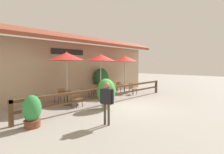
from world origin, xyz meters
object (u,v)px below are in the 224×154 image
Objects in this scene: dining_table_far at (124,86)px; chair_far_wallside at (118,87)px; patio_umbrella_far at (125,59)px; dining_table_middle at (101,90)px; chair_near_streetside at (76,98)px; chair_far_streetside at (132,88)px; chair_middle_wallside at (93,90)px; dining_table_near at (67,94)px; potted_plant_broad_leaf at (106,92)px; pedestrian at (107,98)px; chair_near_wallside at (60,95)px; potted_plant_corner_fern at (32,111)px; chair_middle_streetside at (109,93)px; potted_plant_tall_tropical at (101,79)px; patio_umbrella_middle at (101,58)px; patio_umbrella_near at (67,57)px.

chair_far_wallside reaches higher than dining_table_far.
dining_table_middle is at bearing -176.88° from patio_umbrella_far.
chair_near_streetside is 5.05m from chair_far_streetside.
chair_middle_wallside is 0.29× the size of patio_umbrella_far.
dining_table_near and dining_table_middle have the same top height.
potted_plant_broad_leaf is 2.44m from pedestrian.
patio_umbrella_far is at bearing 178.06° from chair_middle_wallside.
chair_near_wallside and chair_far_wallside have the same top height.
potted_plant_corner_fern reaches higher than chair_near_streetside.
chair_far_wallside is at bearing 16.51° from chair_middle_streetside.
potted_plant_tall_tropical reaches higher than potted_plant_corner_fern.
pedestrian is at bearing -101.75° from dining_table_near.
chair_far_streetside is (2.71, 0.22, 0.00)m from chair_middle_streetside.
potted_plant_tall_tropical reaches higher than pedestrian.
potted_plant_broad_leaf is 4.05m from potted_plant_tall_tropical.
patio_umbrella_middle reaches higher than potted_plant_corner_fern.
chair_near_wallside is at bearing -26.98° from pedestrian.
patio_umbrella_far is at bearing 169.32° from chair_near_wallside.
dining_table_middle is at bearing -1.76° from dining_table_near.
chair_far_streetside is at bearing -83.98° from patio_umbrella_far.
pedestrian is at bearing 52.05° from chair_far_wallside.
dining_table_middle is at bearing -134.79° from potted_plant_tall_tropical.
chair_middle_wallside is (2.43, 0.67, -0.11)m from dining_table_near.
potted_plant_corner_fern is (-2.74, -2.08, -2.07)m from patio_umbrella_near.
potted_plant_corner_fern is (-7.86, -1.48, 0.09)m from chair_far_streetside.
chair_near_streetside is 1.00× the size of chair_middle_wallside.
chair_near_streetside is 5.04m from dining_table_far.
chair_far_streetside is at bearing -78.47° from pedestrian.
pedestrian reaches higher than potted_plant_broad_leaf.
potted_plant_tall_tropical reaches higher than chair_far_streetside.
chair_near_streetside is 2.75m from chair_middle_wallside.
patio_umbrella_near is 3.93m from potted_plant_tall_tropical.
patio_umbrella_far is 1.93× the size of potted_plant_broad_leaf.
dining_table_near is 3.69m from potted_plant_tall_tropical.
chair_middle_wallside is 1.00× the size of chair_far_wallside.
chair_far_streetside is (0.07, -0.67, -2.15)m from patio_umbrella_far.
dining_table_far is at bearing 15.42° from potted_plant_corner_fern.
chair_middle_wallside is 2.97m from chair_far_streetside.
dining_table_middle is 1.08× the size of chair_far_streetside.
chair_near_wallside is 4.65m from pedestrian.
patio_umbrella_far reaches higher than potted_plant_corner_fern.
potted_plant_broad_leaf is (-1.50, -1.27, 0.35)m from chair_middle_streetside.
potted_plant_broad_leaf reaches higher than chair_far_streetside.
patio_umbrella_middle is 2.10m from potted_plant_tall_tropical.
dining_table_far is 0.48× the size of potted_plant_tall_tropical.
potted_plant_corner_fern is at bearing -156.93° from chair_near_streetside.
patio_umbrella_middle is 1.00× the size of patio_umbrella_far.
chair_middle_wallside is 3.18m from potted_plant_broad_leaf.
chair_middle_wallside is at bearing 157.93° from chair_far_streetside.
chair_near_wallside is at bearing 172.61° from dining_table_far.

